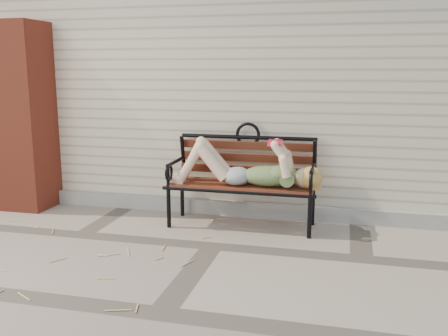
# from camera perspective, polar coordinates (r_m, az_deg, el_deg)

# --- Properties ---
(ground) EXTENTS (80.00, 80.00, 0.00)m
(ground) POSITION_cam_1_polar(r_m,az_deg,el_deg) (4.37, -1.32, -8.92)
(ground) COLOR gray
(ground) RESTS_ON ground
(house_wall) EXTENTS (8.00, 4.00, 3.00)m
(house_wall) POSITION_cam_1_polar(r_m,az_deg,el_deg) (7.04, 5.12, 11.15)
(house_wall) COLOR beige
(house_wall) RESTS_ON ground
(foundation_strip) EXTENTS (8.00, 0.10, 0.15)m
(foundation_strip) POSITION_cam_1_polar(r_m,az_deg,el_deg) (5.24, 1.44, -4.60)
(foundation_strip) COLOR #A29E92
(foundation_strip) RESTS_ON ground
(brick_pillar) EXTENTS (0.50, 0.50, 2.00)m
(brick_pillar) POSITION_cam_1_polar(r_m,az_deg,el_deg) (5.81, -21.85, 5.45)
(brick_pillar) COLOR maroon
(brick_pillar) RESTS_ON ground
(garden_bench) EXTENTS (1.52, 0.61, 0.99)m
(garden_bench) POSITION_cam_1_polar(r_m,az_deg,el_deg) (4.86, 2.25, -0.08)
(garden_bench) COLOR black
(garden_bench) RESTS_ON ground
(reading_woman) EXTENTS (1.44, 0.33, 0.45)m
(reading_woman) POSITION_cam_1_polar(r_m,az_deg,el_deg) (4.73, 2.10, 0.03)
(reading_woman) COLOR #0B454F
(reading_woman) RESTS_ON ground
(straw_scatter) EXTENTS (2.67, 1.71, 0.01)m
(straw_scatter) POSITION_cam_1_polar(r_m,az_deg,el_deg) (4.35, -20.00, -9.60)
(straw_scatter) COLOR #DAB26A
(straw_scatter) RESTS_ON ground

